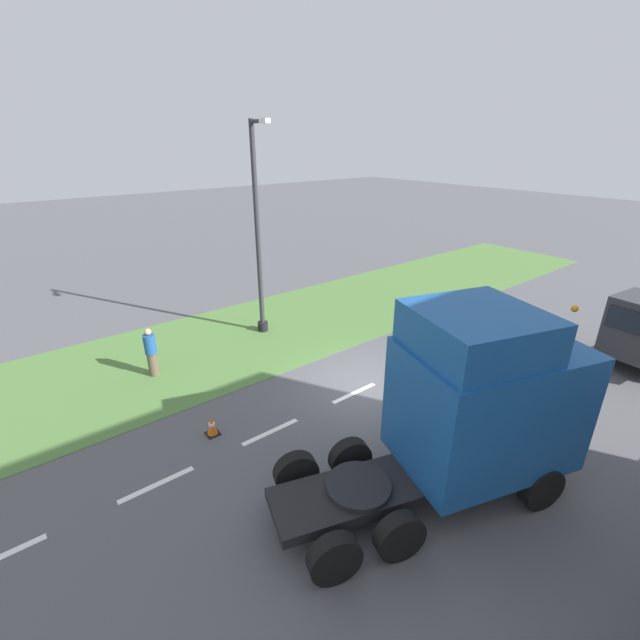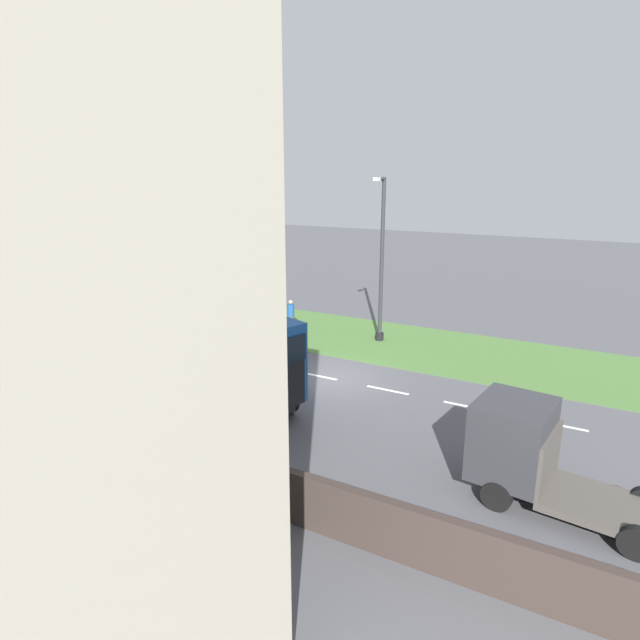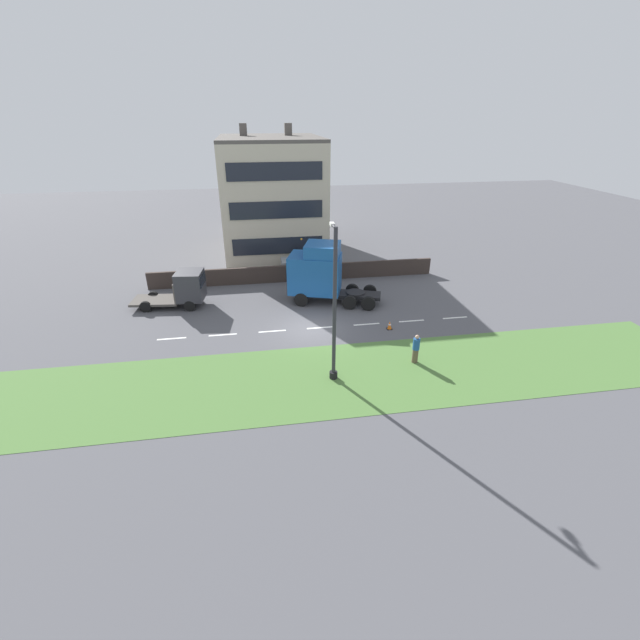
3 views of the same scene
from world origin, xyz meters
name	(u,v)px [view 3 (image 3 of 3)]	position (x,y,z in m)	size (l,w,h in m)	color
ground_plane	(310,328)	(0.00, 0.00, 0.00)	(120.00, 120.00, 0.00)	#515156
grass_verge	(325,378)	(-6.00, 0.00, 0.01)	(7.00, 44.00, 0.01)	#4C7538
lane_markings	(320,328)	(0.00, -0.70, 0.00)	(0.16, 21.00, 0.00)	white
boundary_wall	(295,273)	(9.00, 0.00, 0.71)	(0.25, 24.00, 1.41)	#382D28
building_block	(272,196)	(18.53, 1.12, 5.48)	(12.04, 9.50, 12.05)	beige
lorry_cab	(319,273)	(4.50, -1.34, 2.25)	(4.45, 7.10, 4.63)	black
flatbed_truck	(185,288)	(5.14, 8.51, 1.40)	(2.64, 5.47, 2.67)	#333338
parked_car	(307,263)	(10.77, -1.31, 1.00)	(1.94, 4.53, 2.04)	#9EA3A8
lamp_post	(334,315)	(-6.00, -0.44, 3.74)	(1.34, 0.43, 8.27)	black
pedestrian	(416,349)	(-5.19, -5.37, 0.87)	(0.39, 0.39, 1.77)	brown
traffic_cone_lead	(390,325)	(-0.92, -5.22, 0.28)	(0.36, 0.36, 0.58)	black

